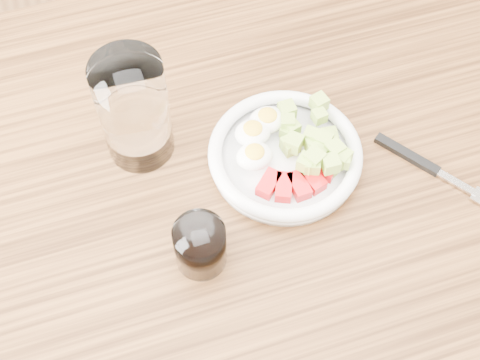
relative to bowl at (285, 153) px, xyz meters
The scene contains 6 objects.
ground 0.79m from the bowl, 149.96° to the right, with size 4.00×4.00×0.00m, color brown.
dining_table 0.14m from the bowl, 149.96° to the right, with size 1.50×0.90×0.77m.
bowl is the anchor object (origin of this frame).
fork 0.20m from the bowl, 20.66° to the right, with size 0.13×0.18×0.01m.
water_glass 0.21m from the bowl, 154.81° to the left, with size 0.09×0.09×0.17m, color white.
coffee_glass 0.19m from the bowl, 144.97° to the right, with size 0.07×0.07×0.07m.
Camera 1 is at (-0.15, -0.42, 1.56)m, focal length 50.00 mm.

